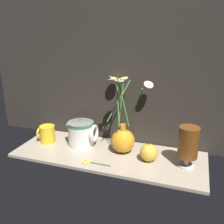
{
  "coord_description": "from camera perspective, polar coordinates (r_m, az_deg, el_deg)",
  "views": [
    {
      "loc": [
        0.32,
        -0.88,
        0.51
      ],
      "look_at": [
        0.02,
        0.0,
        0.2
      ],
      "focal_mm": 40.0,
      "sensor_mm": 36.0,
      "label": 1
    }
  ],
  "objects": [
    {
      "name": "ground_plane",
      "position": [
        1.06,
        -0.8,
        -10.01
      ],
      "size": [
        6.0,
        6.0,
        0.0
      ],
      "primitive_type": "plane",
      "color": "black"
    },
    {
      "name": "shelf",
      "position": [
        1.06,
        -0.81,
        -9.72
      ],
      "size": [
        0.79,
        0.29,
        0.01
      ],
      "color": "tan",
      "rests_on": "ground_plane"
    },
    {
      "name": "backdrop_wall",
      "position": [
        1.09,
        2.08,
        20.71
      ],
      "size": [
        1.29,
        0.02,
        1.1
      ],
      "color": "#2D2823",
      "rests_on": "ground_plane"
    },
    {
      "name": "vase_with_flowers",
      "position": [
        1.05,
        2.51,
        -5.85
      ],
      "size": [
        0.21,
        0.18,
        0.33
      ],
      "color": "orange",
      "rests_on": "shelf"
    },
    {
      "name": "yellow_mug",
      "position": [
        1.18,
        -14.64,
        -4.87
      ],
      "size": [
        0.08,
        0.07,
        0.08
      ],
      "color": "yellow",
      "rests_on": "shelf"
    },
    {
      "name": "ceramic_pitcher",
      "position": [
        1.12,
        -6.99,
        -4.65
      ],
      "size": [
        0.14,
        0.11,
        0.12
      ],
      "color": "white",
      "rests_on": "shelf"
    },
    {
      "name": "tea_glass",
      "position": [
        0.96,
        17.03,
        -6.93
      ],
      "size": [
        0.08,
        0.08,
        0.16
      ],
      "color": "silver",
      "rests_on": "shelf"
    },
    {
      "name": "orange_fruit",
      "position": [
        1.0,
        8.38,
        -9.18
      ],
      "size": [
        0.07,
        0.07,
        0.08
      ],
      "color": "gold",
      "rests_on": "shelf"
    },
    {
      "name": "loose_daisy",
      "position": [
        0.99,
        -5.17,
        -11.32
      ],
      "size": [
        0.12,
        0.04,
        0.01
      ],
      "color": "#336B2D",
      "rests_on": "shelf"
    }
  ]
}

